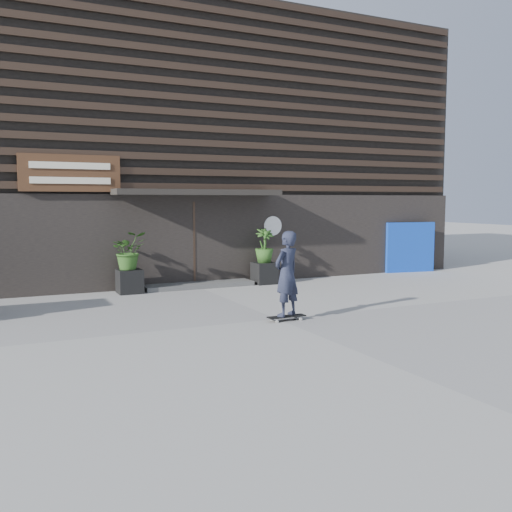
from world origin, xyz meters
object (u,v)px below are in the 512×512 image
planter_pot_left (130,281)px  blue_tarp (410,247)px  planter_pot_right (264,273)px  skateboarder (287,274)px

planter_pot_left → blue_tarp: bearing=1.9°
planter_pot_left → planter_pot_right: 3.80m
planter_pot_right → skateboarder: skateboarder is taller
planter_pot_left → skateboarder: 5.08m
planter_pot_right → skateboarder: 5.01m
planter_pot_left → blue_tarp: (9.26, 0.30, 0.51)m
blue_tarp → skateboarder: size_ratio=0.99×
planter_pot_right → blue_tarp: (5.46, 0.30, 0.51)m
planter_pot_right → blue_tarp: bearing=3.1°
skateboarder → planter_pot_left: bearing=113.3°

